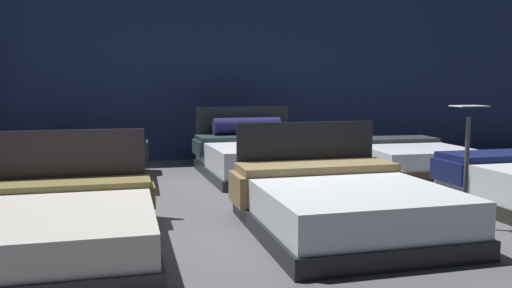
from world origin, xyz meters
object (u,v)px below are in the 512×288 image
(bed_1, at_px, (341,204))
(bed_4, at_px, (260,156))
(bed_5, at_px, (406,157))
(bed_0, at_px, (55,225))
(price_sign, at_px, (466,181))
(bed_3, at_px, (82,164))

(bed_1, distance_m, bed_4, 2.99)
(bed_4, relative_size, bed_5, 1.07)
(bed_4, bearing_deg, bed_0, -131.94)
(bed_4, distance_m, price_sign, 3.36)
(bed_0, relative_size, price_sign, 1.82)
(bed_0, relative_size, bed_1, 1.01)
(bed_4, height_order, bed_5, bed_4)
(bed_0, xyz_separation_m, bed_4, (2.39, 2.98, 0.07))
(bed_1, height_order, bed_4, bed_4)
(bed_1, distance_m, price_sign, 1.16)
(bed_3, xyz_separation_m, price_sign, (3.59, -3.13, 0.19))
(bed_3, xyz_separation_m, bed_4, (2.45, 0.02, 0.03))
(bed_4, bearing_deg, price_sign, -73.34)
(bed_3, xyz_separation_m, bed_5, (4.79, -0.02, -0.05))
(bed_1, xyz_separation_m, bed_4, (-0.00, 2.99, 0.03))
(bed_0, height_order, price_sign, price_sign)
(price_sign, bearing_deg, bed_1, 171.93)
(bed_1, relative_size, bed_5, 1.02)
(bed_3, relative_size, bed_4, 0.94)
(bed_1, height_order, price_sign, price_sign)
(bed_1, relative_size, bed_4, 0.96)
(bed_3, relative_size, price_sign, 1.77)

